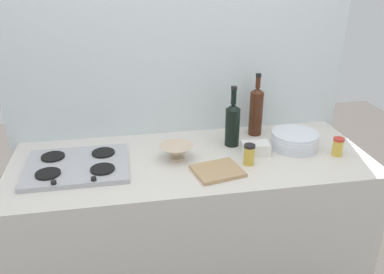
% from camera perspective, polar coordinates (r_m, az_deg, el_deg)
% --- Properties ---
extents(counter_block, '(1.80, 0.70, 0.90)m').
position_cam_1_polar(counter_block, '(2.27, 0.00, -13.25)').
color(counter_block, silver).
rests_on(counter_block, ground).
extents(backsplash_panel, '(1.90, 0.06, 2.45)m').
position_cam_1_polar(backsplash_panel, '(2.26, -1.74, 8.69)').
color(backsplash_panel, silver).
rests_on(backsplash_panel, ground).
extents(stovetop_hob, '(0.49, 0.38, 0.04)m').
position_cam_1_polar(stovetop_hob, '(2.01, -15.93, -3.90)').
color(stovetop_hob, '#B2B2B7').
rests_on(stovetop_hob, counter_block).
extents(plate_stack, '(0.25, 0.25, 0.09)m').
position_cam_1_polar(plate_stack, '(2.19, 14.34, -0.46)').
color(plate_stack, white).
rests_on(plate_stack, counter_block).
extents(wine_bottle_leftmost, '(0.08, 0.08, 0.35)m').
position_cam_1_polar(wine_bottle_leftmost, '(2.28, 9.07, 3.75)').
color(wine_bottle_leftmost, '#472314').
rests_on(wine_bottle_leftmost, counter_block).
extents(wine_bottle_mid_left, '(0.08, 0.08, 0.33)m').
position_cam_1_polar(wine_bottle_mid_left, '(2.14, 5.76, 1.94)').
color(wine_bottle_mid_left, black).
rests_on(wine_bottle_mid_left, counter_block).
extents(mixing_bowl, '(0.17, 0.17, 0.08)m').
position_cam_1_polar(mixing_bowl, '(2.01, -2.19, -2.06)').
color(mixing_bowl, beige).
rests_on(mixing_bowl, counter_block).
extents(butter_dish, '(0.15, 0.11, 0.06)m').
position_cam_1_polar(butter_dish, '(2.09, 8.99, -1.59)').
color(butter_dish, white).
rests_on(butter_dish, counter_block).
extents(condiment_jar_front, '(0.06, 0.06, 0.09)m').
position_cam_1_polar(condiment_jar_front, '(2.17, 19.95, -1.29)').
color(condiment_jar_front, gold).
rests_on(condiment_jar_front, counter_block).
extents(condiment_jar_rear, '(0.06, 0.06, 0.10)m').
position_cam_1_polar(condiment_jar_rear, '(1.97, 8.10, -2.46)').
color(condiment_jar_rear, gold).
rests_on(condiment_jar_rear, counter_block).
extents(cutting_board, '(0.25, 0.23, 0.02)m').
position_cam_1_polar(cutting_board, '(1.90, 3.64, -4.80)').
color(cutting_board, tan).
rests_on(cutting_board, counter_block).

